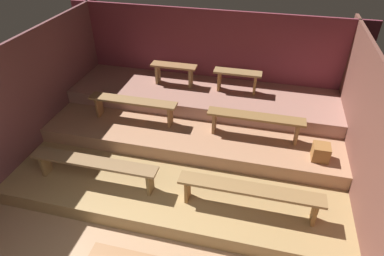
{
  "coord_description": "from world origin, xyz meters",
  "views": [
    {
      "loc": [
        1.19,
        -1.58,
        4.02
      ],
      "look_at": [
        0.03,
        3.18,
        0.59
      ],
      "focal_mm": 30.74,
      "sensor_mm": 36.0,
      "label": 1
    }
  ],
  "objects_px": {
    "bench_upper_left": "(174,70)",
    "wooden_crate_middle": "(321,152)",
    "bench_lower_left": "(94,165)",
    "bench_upper_right": "(237,77)",
    "bench_middle_left": "(133,104)",
    "bench_lower_right": "(250,192)",
    "bench_middle_right": "(255,120)"
  },
  "relations": [
    {
      "from": "bench_lower_right",
      "to": "bench_upper_left",
      "type": "height_order",
      "value": "bench_upper_left"
    },
    {
      "from": "bench_upper_left",
      "to": "wooden_crate_middle",
      "type": "xyz_separation_m",
      "value": [
        2.9,
        -1.49,
        -0.45
      ]
    },
    {
      "from": "bench_lower_right",
      "to": "bench_upper_right",
      "type": "bearing_deg",
      "value": 101.83
    },
    {
      "from": "bench_lower_right",
      "to": "wooden_crate_middle",
      "type": "distance_m",
      "value": 1.52
    },
    {
      "from": "bench_lower_right",
      "to": "bench_upper_right",
      "type": "xyz_separation_m",
      "value": [
        -0.55,
        2.61,
        0.48
      ]
    },
    {
      "from": "bench_lower_left",
      "to": "bench_middle_right",
      "type": "relative_size",
      "value": 1.23
    },
    {
      "from": "bench_middle_left",
      "to": "bench_upper_left",
      "type": "bearing_deg",
      "value": 67.1
    },
    {
      "from": "bench_lower_left",
      "to": "bench_middle_right",
      "type": "xyz_separation_m",
      "value": [
        2.34,
        1.48,
        0.25
      ]
    },
    {
      "from": "bench_lower_left",
      "to": "bench_upper_right",
      "type": "xyz_separation_m",
      "value": [
        1.86,
        2.61,
        0.48
      ]
    },
    {
      "from": "wooden_crate_middle",
      "to": "bench_middle_right",
      "type": "bearing_deg",
      "value": 161.82
    },
    {
      "from": "bench_middle_left",
      "to": "bench_upper_right",
      "type": "height_order",
      "value": "bench_upper_right"
    },
    {
      "from": "bench_middle_left",
      "to": "bench_middle_right",
      "type": "height_order",
      "value": "same"
    },
    {
      "from": "bench_lower_right",
      "to": "bench_upper_right",
      "type": "distance_m",
      "value": 2.71
    },
    {
      "from": "bench_lower_right",
      "to": "bench_middle_right",
      "type": "height_order",
      "value": "bench_middle_right"
    },
    {
      "from": "bench_lower_right",
      "to": "wooden_crate_middle",
      "type": "relative_size",
      "value": 7.7
    },
    {
      "from": "bench_lower_right",
      "to": "bench_middle_right",
      "type": "xyz_separation_m",
      "value": [
        -0.07,
        1.48,
        0.25
      ]
    },
    {
      "from": "bench_lower_left",
      "to": "bench_upper_right",
      "type": "distance_m",
      "value": 3.24
    },
    {
      "from": "bench_middle_left",
      "to": "bench_upper_right",
      "type": "xyz_separation_m",
      "value": [
        1.79,
        1.12,
        0.23
      ]
    },
    {
      "from": "bench_lower_left",
      "to": "bench_lower_right",
      "type": "height_order",
      "value": "same"
    },
    {
      "from": "bench_middle_left",
      "to": "wooden_crate_middle",
      "type": "relative_size",
      "value": 6.27
    },
    {
      "from": "bench_lower_left",
      "to": "wooden_crate_middle",
      "type": "bearing_deg",
      "value": 18.05
    },
    {
      "from": "bench_middle_left",
      "to": "bench_lower_right",
      "type": "bearing_deg",
      "value": -32.38
    },
    {
      "from": "bench_upper_left",
      "to": "bench_upper_right",
      "type": "bearing_deg",
      "value": 0.0
    },
    {
      "from": "bench_middle_right",
      "to": "bench_lower_left",
      "type": "bearing_deg",
      "value": -147.62
    },
    {
      "from": "bench_lower_left",
      "to": "bench_middle_left",
      "type": "height_order",
      "value": "bench_middle_left"
    },
    {
      "from": "bench_middle_left",
      "to": "wooden_crate_middle",
      "type": "bearing_deg",
      "value": -6.13
    },
    {
      "from": "bench_upper_left",
      "to": "bench_upper_right",
      "type": "distance_m",
      "value": 1.32
    },
    {
      "from": "bench_lower_right",
      "to": "bench_middle_right",
      "type": "distance_m",
      "value": 1.51
    },
    {
      "from": "bench_lower_left",
      "to": "bench_middle_right",
      "type": "distance_m",
      "value": 2.78
    },
    {
      "from": "bench_lower_left",
      "to": "bench_upper_right",
      "type": "bearing_deg",
      "value": 54.43
    },
    {
      "from": "bench_middle_left",
      "to": "bench_upper_left",
      "type": "xyz_separation_m",
      "value": [
        0.47,
        1.12,
        0.23
      ]
    },
    {
      "from": "bench_lower_right",
      "to": "bench_upper_left",
      "type": "bearing_deg",
      "value": 125.57
    }
  ]
}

